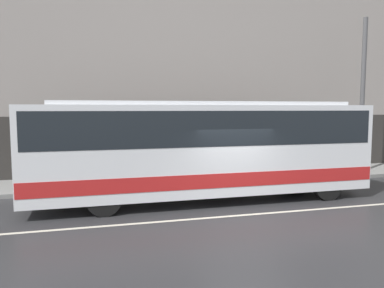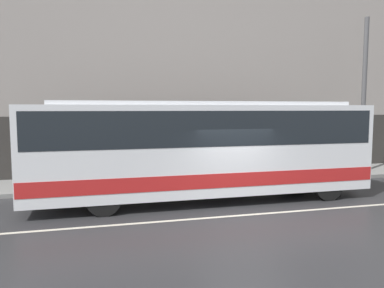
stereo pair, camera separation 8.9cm
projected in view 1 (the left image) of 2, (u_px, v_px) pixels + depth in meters
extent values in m
plane|color=#2D2D30|center=(245.00, 215.00, 11.05)|extent=(60.00, 60.00, 0.00)
cube|color=gray|center=(196.00, 179.00, 16.29)|extent=(60.00, 2.91, 0.16)
cube|color=gray|center=(187.00, 51.00, 17.29)|extent=(60.00, 0.30, 11.55)
cube|color=#2D2B28|center=(188.00, 146.00, 17.55)|extent=(60.00, 0.06, 2.80)
cube|color=beige|center=(245.00, 215.00, 11.05)|extent=(54.00, 0.14, 0.01)
cube|color=silver|center=(203.00, 148.00, 12.72)|extent=(11.48, 2.55, 2.90)
cube|color=#B21E1E|center=(203.00, 174.00, 12.81)|extent=(11.42, 2.57, 0.45)
cube|color=black|center=(203.00, 127.00, 12.65)|extent=(11.13, 2.57, 1.10)
cube|color=orange|center=(348.00, 111.00, 14.07)|extent=(0.12, 1.91, 0.28)
cube|color=silver|center=(203.00, 103.00, 12.58)|extent=(9.76, 2.17, 0.12)
cylinder|color=black|center=(327.00, 185.00, 12.84)|extent=(1.01, 0.28, 1.01)
cylinder|color=black|center=(294.00, 174.00, 14.98)|extent=(1.01, 0.28, 1.01)
cylinder|color=black|center=(104.00, 199.00, 10.91)|extent=(1.01, 0.28, 1.01)
cylinder|color=black|center=(102.00, 184.00, 13.06)|extent=(1.01, 0.28, 1.01)
cylinder|color=#4C4C4F|center=(362.00, 96.00, 17.29)|extent=(0.21, 0.21, 7.10)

